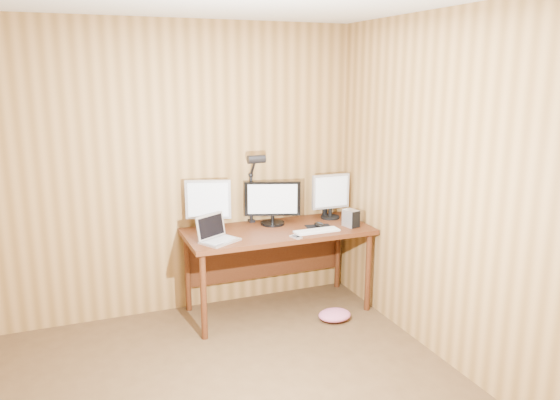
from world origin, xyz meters
TOP-DOWN VIEW (x-y plane):
  - room_shell at (0.00, 0.00)m, footprint 4.00×4.00m
  - desk at (0.93, 1.70)m, footprint 1.60×0.70m
  - monitor_center at (0.94, 1.79)m, footprint 0.48×0.22m
  - monitor_left at (0.37, 1.83)m, footprint 0.38×0.18m
  - monitor_right at (1.51, 1.79)m, footprint 0.36×0.17m
  - laptop at (0.35, 1.50)m, footprint 0.37×0.34m
  - keyboard at (1.21, 1.43)m, footprint 0.39×0.13m
  - mousepad at (1.28, 1.55)m, footprint 0.25×0.21m
  - mouse at (1.28, 1.55)m, footprint 0.08×0.12m
  - hard_drive at (1.56, 1.47)m, footprint 0.12×0.15m
  - phone at (0.98, 1.34)m, footprint 0.09×0.12m
  - speaker at (1.49, 1.85)m, footprint 0.05×0.05m
  - desk_lamp at (0.79, 1.85)m, footprint 0.15×0.22m
  - fabric_pile at (1.30, 1.26)m, footprint 0.29×0.24m

SIDE VIEW (x-z plane):
  - fabric_pile at x=1.30m, z-range 0.00..0.09m
  - desk at x=0.93m, z-range 0.25..1.00m
  - mousepad at x=1.28m, z-range 0.75..0.75m
  - phone at x=0.98m, z-range 0.75..0.76m
  - keyboard at x=1.21m, z-range 0.75..0.77m
  - mouse at x=1.28m, z-range 0.75..0.79m
  - laptop at x=0.35m, z-range 0.70..0.91m
  - speaker at x=1.49m, z-range 0.75..0.86m
  - hard_drive at x=1.56m, z-range 0.75..0.90m
  - monitor_center at x=0.94m, z-range 0.76..1.14m
  - monitor_right at x=1.51m, z-range 0.76..1.18m
  - monitor_left at x=0.37m, z-range 0.77..1.20m
  - desk_lamp at x=0.79m, z-range 0.83..1.50m
  - room_shell at x=0.00m, z-range -0.75..3.25m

